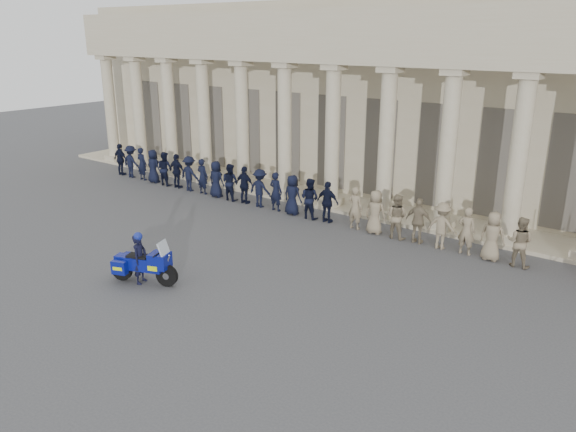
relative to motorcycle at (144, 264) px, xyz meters
The scene contains 5 objects.
ground 2.85m from the motorcycle, 53.44° to the left, with size 90.00×90.00×0.00m, color #414143.
building 17.49m from the motorcycle, 84.43° to the left, with size 40.00×12.50×9.00m.
officer_rank 8.65m from the motorcycle, 101.93° to the left, with size 22.22×0.66×1.75m.
motorcycle is the anchor object (origin of this frame).
rider 0.24m from the motorcycle, 158.69° to the right, with size 0.56×0.68×1.69m.
Camera 1 is at (11.70, -12.47, 7.54)m, focal length 35.00 mm.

